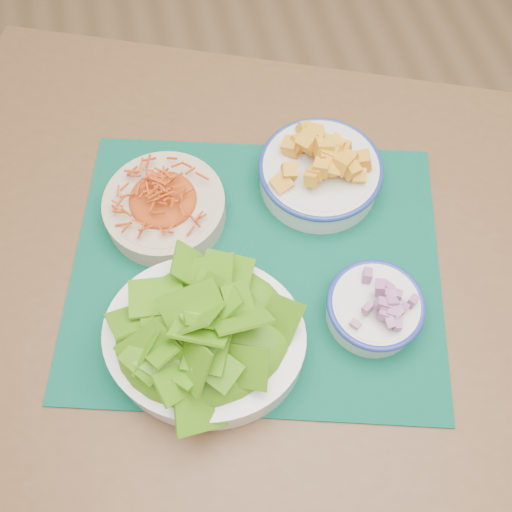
% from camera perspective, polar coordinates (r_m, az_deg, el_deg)
% --- Properties ---
extents(ground, '(4.00, 4.00, 0.00)m').
position_cam_1_polar(ground, '(1.64, 14.18, -11.45)').
color(ground, '#956F48').
rests_on(ground, ground).
extents(table, '(1.54, 1.31, 0.75)m').
position_cam_1_polar(table, '(0.95, 4.73, -4.58)').
color(table, brown).
rests_on(table, ground).
extents(placemat, '(0.66, 0.59, 0.00)m').
position_cam_1_polar(placemat, '(0.87, 0.00, -0.95)').
color(placemat, '#023426').
rests_on(placemat, table).
extents(carrot_bowl, '(0.25, 0.25, 0.07)m').
position_cam_1_polar(carrot_bowl, '(0.89, -9.18, 5.15)').
color(carrot_bowl, beige).
rests_on(carrot_bowl, placemat).
extents(squash_bowl, '(0.21, 0.21, 0.09)m').
position_cam_1_polar(squash_bowl, '(0.91, 6.49, 8.73)').
color(squash_bowl, silver).
rests_on(squash_bowl, placemat).
extents(lettuce_bowl, '(0.34, 0.31, 0.12)m').
position_cam_1_polar(lettuce_bowl, '(0.77, -5.23, -7.71)').
color(lettuce_bowl, white).
rests_on(lettuce_bowl, placemat).
extents(onion_bowl, '(0.15, 0.15, 0.07)m').
position_cam_1_polar(onion_bowl, '(0.82, 11.82, -4.95)').
color(onion_bowl, silver).
rests_on(onion_bowl, placemat).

